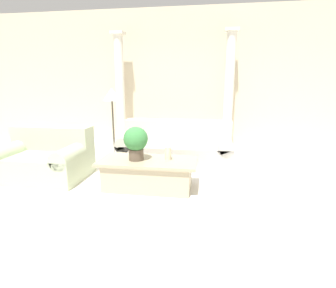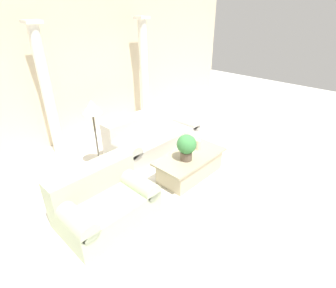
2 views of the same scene
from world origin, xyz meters
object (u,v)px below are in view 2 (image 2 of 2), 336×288
at_px(sofa_long, 152,135).
at_px(loveseat, 103,200).
at_px(coffee_table, 190,165).
at_px(floor_lamp, 93,113).
at_px(potted_plant, 187,146).

distance_m(sofa_long, loveseat, 2.25).
bearing_deg(coffee_table, loveseat, 172.91).
relative_size(loveseat, floor_lamp, 0.95).
bearing_deg(floor_lamp, sofa_long, -6.64).
bearing_deg(coffee_table, sofa_long, 78.82).
bearing_deg(floor_lamp, loveseat, -120.58).
height_order(sofa_long, loveseat, same).
relative_size(coffee_table, potted_plant, 2.92).
bearing_deg(potted_plant, sofa_long, 72.32).
relative_size(sofa_long, floor_lamp, 1.48).
xyz_separation_m(loveseat, coffee_table, (1.74, -0.22, -0.10)).
relative_size(coffee_table, floor_lamp, 1.00).
bearing_deg(loveseat, coffee_table, -7.09).
bearing_deg(floor_lamp, coffee_table, -54.05).
xyz_separation_m(loveseat, potted_plant, (1.58, -0.24, 0.37)).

